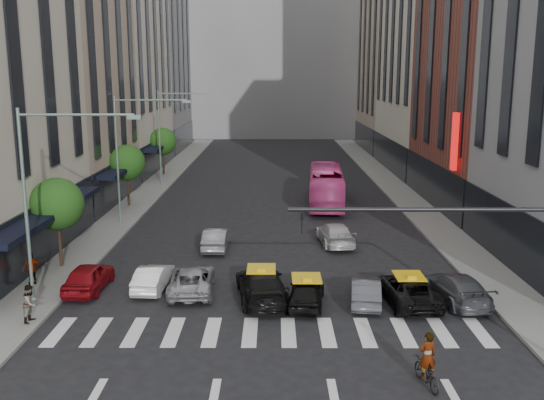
{
  "coord_description": "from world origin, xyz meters",
  "views": [
    {
      "loc": [
        -0.01,
        -22.13,
        10.48
      ],
      "look_at": [
        -0.11,
        9.45,
        4.0
      ],
      "focal_mm": 40.0,
      "sensor_mm": 36.0,
      "label": 1
    }
  ],
  "objects_px": {
    "streetlamp_mid": "(130,143)",
    "motorcycle": "(426,373)",
    "pedestrian_near": "(31,303)",
    "car_white_front": "(153,277)",
    "bus": "(326,186)",
    "taxi_left": "(261,285)",
    "pedestrian_far": "(32,269)",
    "car_red": "(89,277)",
    "streetlamp_near": "(45,182)",
    "taxi_center": "(306,292)",
    "streetlamp_far": "(169,125)"
  },
  "relations": [
    {
      "from": "taxi_center",
      "to": "pedestrian_far",
      "type": "bearing_deg",
      "value": -3.31
    },
    {
      "from": "motorcycle",
      "to": "pedestrian_near",
      "type": "xyz_separation_m",
      "value": [
        -15.64,
        5.2,
        0.49
      ]
    },
    {
      "from": "streetlamp_near",
      "to": "car_white_front",
      "type": "distance_m",
      "value": 7.15
    },
    {
      "from": "bus",
      "to": "pedestrian_near",
      "type": "relative_size",
      "value": 6.86
    },
    {
      "from": "taxi_left",
      "to": "car_red",
      "type": "bearing_deg",
      "value": -16.12
    },
    {
      "from": "car_red",
      "to": "pedestrian_near",
      "type": "xyz_separation_m",
      "value": [
        -1.2,
        -4.23,
        0.26
      ]
    },
    {
      "from": "streetlamp_mid",
      "to": "car_white_front",
      "type": "height_order",
      "value": "streetlamp_mid"
    },
    {
      "from": "pedestrian_far",
      "to": "taxi_center",
      "type": "bearing_deg",
      "value": 136.43
    },
    {
      "from": "bus",
      "to": "pedestrian_far",
      "type": "bearing_deg",
      "value": 54.45
    },
    {
      "from": "streetlamp_mid",
      "to": "bus",
      "type": "bearing_deg",
      "value": 26.05
    },
    {
      "from": "taxi_left",
      "to": "pedestrian_far",
      "type": "bearing_deg",
      "value": -16.46
    },
    {
      "from": "bus",
      "to": "streetlamp_mid",
      "type": "bearing_deg",
      "value": 30.0
    },
    {
      "from": "car_white_front",
      "to": "taxi_center",
      "type": "bearing_deg",
      "value": 167.86
    },
    {
      "from": "taxi_left",
      "to": "pedestrian_near",
      "type": "distance_m",
      "value": 10.24
    },
    {
      "from": "taxi_center",
      "to": "bus",
      "type": "bearing_deg",
      "value": -90.03
    },
    {
      "from": "car_white_front",
      "to": "streetlamp_far",
      "type": "bearing_deg",
      "value": -78.15
    },
    {
      "from": "streetlamp_near",
      "to": "motorcycle",
      "type": "height_order",
      "value": "streetlamp_near"
    },
    {
      "from": "streetlamp_mid",
      "to": "streetlamp_near",
      "type": "bearing_deg",
      "value": -90.0
    },
    {
      "from": "streetlamp_mid",
      "to": "taxi_center",
      "type": "relative_size",
      "value": 2.31
    },
    {
      "from": "taxi_center",
      "to": "pedestrian_far",
      "type": "relative_size",
      "value": 2.41
    },
    {
      "from": "streetlamp_near",
      "to": "car_red",
      "type": "height_order",
      "value": "streetlamp_near"
    },
    {
      "from": "pedestrian_far",
      "to": "streetlamp_near",
      "type": "bearing_deg",
      "value": 92.56
    },
    {
      "from": "bus",
      "to": "motorcycle",
      "type": "relative_size",
      "value": 6.19
    },
    {
      "from": "streetlamp_far",
      "to": "pedestrian_far",
      "type": "bearing_deg",
      "value": -94.25
    },
    {
      "from": "taxi_center",
      "to": "bus",
      "type": "distance_m",
      "value": 22.72
    },
    {
      "from": "taxi_left",
      "to": "pedestrian_near",
      "type": "xyz_separation_m",
      "value": [
        -9.8,
        -2.97,
        0.21
      ]
    },
    {
      "from": "pedestrian_near",
      "to": "pedestrian_far",
      "type": "distance_m",
      "value": 5.07
    },
    {
      "from": "car_white_front",
      "to": "car_red",
      "type": "bearing_deg",
      "value": 7.52
    },
    {
      "from": "car_red",
      "to": "taxi_center",
      "type": "distance_m",
      "value": 10.89
    },
    {
      "from": "streetlamp_far",
      "to": "taxi_center",
      "type": "distance_m",
      "value": 33.97
    },
    {
      "from": "car_white_front",
      "to": "streetlamp_near",
      "type": "bearing_deg",
      "value": 37.69
    },
    {
      "from": "taxi_left",
      "to": "motorcycle",
      "type": "distance_m",
      "value": 10.05
    },
    {
      "from": "streetlamp_far",
      "to": "motorcycle",
      "type": "xyz_separation_m",
      "value": [
        15.28,
        -38.96,
        -5.43
      ]
    },
    {
      "from": "taxi_left",
      "to": "taxi_center",
      "type": "distance_m",
      "value": 2.23
    },
    {
      "from": "car_white_front",
      "to": "pedestrian_near",
      "type": "distance_m",
      "value": 6.23
    },
    {
      "from": "taxi_left",
      "to": "pedestrian_far",
      "type": "height_order",
      "value": "pedestrian_far"
    },
    {
      "from": "streetlamp_far",
      "to": "pedestrian_far",
      "type": "relative_size",
      "value": 5.58
    },
    {
      "from": "pedestrian_near",
      "to": "car_white_front",
      "type": "bearing_deg",
      "value": -37.1
    },
    {
      "from": "streetlamp_near",
      "to": "car_red",
      "type": "relative_size",
      "value": 2.16
    },
    {
      "from": "streetlamp_far",
      "to": "pedestrian_near",
      "type": "xyz_separation_m",
      "value": [
        -0.36,
        -33.75,
        -4.93
      ]
    },
    {
      "from": "streetlamp_mid",
      "to": "motorcycle",
      "type": "xyz_separation_m",
      "value": [
        15.28,
        -22.96,
        -5.43
      ]
    },
    {
      "from": "motorcycle",
      "to": "streetlamp_far",
      "type": "bearing_deg",
      "value": -80.57
    },
    {
      "from": "streetlamp_mid",
      "to": "car_red",
      "type": "bearing_deg",
      "value": -86.43
    },
    {
      "from": "car_red",
      "to": "taxi_left",
      "type": "bearing_deg",
      "value": 173.38
    },
    {
      "from": "bus",
      "to": "car_red",
      "type": "bearing_deg",
      "value": 60.61
    },
    {
      "from": "streetlamp_mid",
      "to": "car_white_front",
      "type": "relative_size",
      "value": 2.38
    },
    {
      "from": "car_white_front",
      "to": "bus",
      "type": "relative_size",
      "value": 0.34
    },
    {
      "from": "streetlamp_near",
      "to": "car_red",
      "type": "xyz_separation_m",
      "value": [
        0.84,
        2.48,
        -5.19
      ]
    },
    {
      "from": "streetlamp_near",
      "to": "streetlamp_far",
      "type": "bearing_deg",
      "value": 90.0
    },
    {
      "from": "car_white_front",
      "to": "pedestrian_far",
      "type": "xyz_separation_m",
      "value": [
        -6.17,
        0.32,
        0.33
      ]
    }
  ]
}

